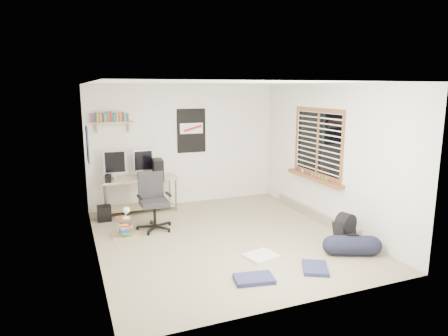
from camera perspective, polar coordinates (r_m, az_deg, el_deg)
name	(u,v)px	position (r m, az deg, el deg)	size (l,w,h in m)	color
floor	(224,238)	(6.69, 0.02, -9.96)	(4.00, 4.50, 0.01)	gray
ceiling	(224,83)	(6.24, 0.02, 12.06)	(4.00, 4.50, 0.01)	white
back_wall	(184,145)	(8.46, -5.67, 3.27)	(4.00, 0.01, 2.50)	silver
left_wall	(92,173)	(5.92, -18.32, -0.70)	(0.01, 4.50, 2.50)	silver
right_wall	(329,156)	(7.32, 14.76, 1.71)	(0.01, 4.50, 2.50)	silver
desk	(140,193)	(8.16, -11.88, -3.54)	(1.45, 0.63, 0.66)	tan
monitor_left	(115,170)	(7.94, -15.31, -0.25)	(0.41, 0.10, 0.45)	#B0AFB4
monitor_right	(144,168)	(8.07, -11.42, 0.01)	(0.39, 0.10, 0.43)	#9E9EA3
pc_tower	(158,170)	(7.86, -9.41, -0.25)	(0.19, 0.39, 0.41)	black
keyboard	(131,180)	(7.98, -13.17, -1.69)	(0.39, 0.14, 0.02)	black
speaker_left	(108,179)	(7.75, -16.21, -1.57)	(0.10, 0.10, 0.19)	black
speaker_right	(140,177)	(7.86, -11.88, -1.26)	(0.08, 0.08, 0.17)	black
office_chair	(154,202)	(7.03, -9.93, -4.84)	(0.65, 0.65, 0.99)	#242426
wall_shelf	(113,122)	(8.01, -15.59, 6.29)	(0.80, 0.22, 0.24)	tan
poster_back_wall	(191,131)	(8.44, -4.68, 5.33)	(0.62, 0.03, 0.92)	black
poster_left_wall	(87,145)	(7.06, -18.92, 3.18)	(0.02, 0.42, 0.60)	navy
window	(317,143)	(7.50, 13.14, 3.56)	(0.10, 1.50, 1.26)	brown
baseboard_heater	(314,214)	(7.80, 12.72, -6.39)	(0.08, 2.50, 0.18)	#B7B2A8
backpack	(345,234)	(6.56, 16.90, -9.01)	(0.32, 0.26, 0.43)	black
duffel_bag	(352,246)	(6.29, 17.82, -10.56)	(0.30, 0.30, 0.58)	black
tshirt	(261,256)	(5.99, 5.30, -12.40)	(0.45, 0.38, 0.04)	silver
jeans_a	(254,279)	(5.31, 4.32, -15.50)	(0.50, 0.32, 0.05)	navy
jeans_b	(315,268)	(5.72, 12.88, -13.77)	(0.44, 0.33, 0.05)	#22294D
book_stack	(125,227)	(6.92, -13.95, -8.22)	(0.43, 0.35, 0.29)	brown
desk_lamp	(126,214)	(6.83, -13.85, -6.44)	(0.12, 0.21, 0.21)	white
subwoofer	(104,213)	(7.80, -16.74, -6.21)	(0.25, 0.25, 0.28)	black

